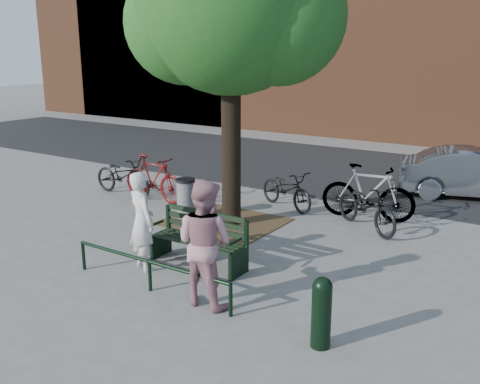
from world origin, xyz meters
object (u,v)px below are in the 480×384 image
Objects in this scene: person_left at (142,221)px; bollard at (321,310)px; litter_bin at (186,198)px; person_right at (205,243)px; parked_car at (477,174)px; bicycle_c at (287,189)px; park_bench at (200,238)px.

bollard is at bearing -167.88° from person_left.
bollard is 5.74m from litter_bin.
person_right is 2.11× the size of litter_bin.
parked_car is at bearing 88.27° from bollard.
litter_bin is at bearing -46.04° from person_right.
person_right reaches higher than bicycle_c.
bollard is 6.06m from bicycle_c.
person_left is 1.91× the size of litter_bin.
person_right is (0.95, -1.13, 0.45)m from park_bench.
person_right is at bearing -49.92° from park_bench.
bollard is at bearing -24.42° from park_bench.
parked_car is (3.13, 7.20, 0.14)m from park_bench.
litter_bin is 0.24× the size of parked_car.
park_bench is 3.16m from bollard.
person_left is at bearing 135.40° from parked_car.
park_bench is 1.04m from person_left.
person_left reaches higher than litter_bin.
person_left is at bearing -135.38° from park_bench.
park_bench is 1.54m from person_right.
litter_bin is 7.28m from parked_car.
parked_car is at bearing 66.47° from park_bench.
litter_bin is at bearing 163.94° from bicycle_c.
litter_bin is (-2.83, 3.05, -0.49)m from person_right.
litter_bin is (-1.88, 1.92, -0.03)m from park_bench.
person_left is 3.64m from bollard.
bicycle_c is at bearing 51.58° from litter_bin.
litter_bin is at bearing 134.31° from park_bench.
park_bench reaches higher than litter_bin.
bicycle_c is at bearing 115.29° from parked_car.
park_bench is at bearing -151.86° from bicycle_c.
bollard is 1.06× the size of litter_bin.
bollard is (3.57, -0.62, -0.34)m from person_left.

